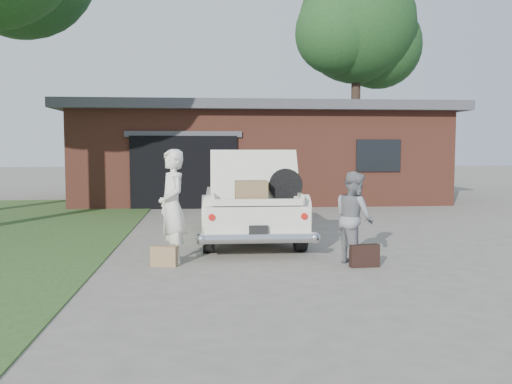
{
  "coord_description": "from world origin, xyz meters",
  "views": [
    {
      "loc": [
        -0.84,
        -8.46,
        1.85
      ],
      "look_at": [
        0.0,
        0.6,
        1.1
      ],
      "focal_mm": 38.0,
      "sensor_mm": 36.0,
      "label": 1
    }
  ],
  "objects": [
    {
      "name": "tree_right",
      "position": [
        6.46,
        17.33,
        7.38
      ],
      "size": [
        6.44,
        5.6,
        10.51
      ],
      "color": "#38281E",
      "rests_on": "ground"
    },
    {
      "name": "woman_left",
      "position": [
        -1.38,
        0.16,
        0.91
      ],
      "size": [
        0.65,
        0.78,
        1.82
      ],
      "primitive_type": "imported",
      "rotation": [
        0.0,
        0.0,
        -1.2
      ],
      "color": "silver",
      "rests_on": "ground"
    },
    {
      "name": "sedan",
      "position": [
        0.04,
        2.54,
        0.7
      ],
      "size": [
        1.92,
        4.78,
        1.81
      ],
      "rotation": [
        0.0,
        0.0,
        -0.01
      ],
      "color": "beige",
      "rests_on": "ground"
    },
    {
      "name": "suitcase_right",
      "position": [
        1.6,
        -0.37,
        0.18
      ],
      "size": [
        0.47,
        0.18,
        0.35
      ],
      "primitive_type": "cube",
      "rotation": [
        0.0,
        0.0,
        0.08
      ],
      "color": "black",
      "rests_on": "ground"
    },
    {
      "name": "suitcase_left",
      "position": [
        -1.5,
        -0.03,
        0.16
      ],
      "size": [
        0.43,
        0.23,
        0.32
      ],
      "primitive_type": "cube",
      "rotation": [
        0.0,
        0.0,
        -0.25
      ],
      "color": "#9E7A50",
      "rests_on": "ground"
    },
    {
      "name": "ground",
      "position": [
        0.0,
        0.0,
        0.0
      ],
      "size": [
        90.0,
        90.0,
        0.0
      ],
      "primitive_type": "plane",
      "color": "gray",
      "rests_on": "ground"
    },
    {
      "name": "house",
      "position": [
        0.98,
        11.47,
        1.67
      ],
      "size": [
        12.8,
        7.8,
        3.3
      ],
      "color": "brown",
      "rests_on": "ground"
    },
    {
      "name": "woman_right",
      "position": [
        1.5,
        -0.1,
        0.74
      ],
      "size": [
        0.72,
        0.83,
        1.48
      ],
      "primitive_type": "imported",
      "rotation": [
        0.0,
        0.0,
        1.81
      ],
      "color": "gray",
      "rests_on": "ground"
    }
  ]
}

